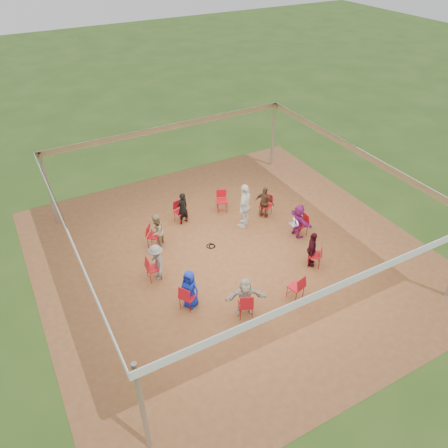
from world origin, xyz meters
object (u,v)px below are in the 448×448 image
person_seated_3 (156,231)px  standing_person (245,206)px  person_seated_2 (182,208)px  chair_2 (222,201)px  person_seated_1 (265,202)px  laptop (295,223)px  chair_3 (181,212)px  chair_1 (266,206)px  cable_coil (211,246)px  chair_5 (154,268)px  person_seated_0 (299,221)px  chair_0 (301,225)px  person_seated_5 (190,289)px  chair_4 (154,236)px  chair_9 (315,255)px  person_seated_4 (157,262)px  chair_6 (188,297)px  chair_8 (296,287)px  person_seated_6 (245,296)px  chair_7 (245,305)px  person_seated_7 (312,249)px

person_seated_3 → standing_person: 3.45m
person_seated_2 → chair_2: bearing=165.8°
person_seated_1 → laptop: (0.26, -1.62, -0.04)m
chair_3 → laptop: 4.39m
chair_1 → chair_3: bearing=36.0°
person_seated_3 → cable_coil: bearing=100.0°
person_seated_2 → laptop: bearing=124.7°
chair_5 → laptop: chair_5 is taller
person_seated_1 → person_seated_3: bearing=54.0°
chair_3 → person_seated_2: 0.25m
person_seated_0 → cable_coil: person_seated_0 is taller
chair_0 → person_seated_5: person_seated_5 is taller
chair_4 → chair_9: bearing=90.0°
chair_2 → person_seated_5: person_seated_5 is taller
chair_3 → person_seated_4: size_ratio=0.68×
chair_0 → person_seated_3: bearing=72.4°
chair_6 → person_seated_1: bearing=90.0°
chair_8 → laptop: bearing=40.1°
chair_5 → person_seated_1: 5.31m
chair_8 → person_seated_6: bearing=158.2°
chair_4 → chair_6: size_ratio=1.00×
person_seated_3 → person_seated_6: (1.11, -4.27, 0.00)m
chair_2 → person_seated_3: 3.29m
chair_0 → person_seated_6: size_ratio=0.68×
laptop → chair_7: bearing=128.2°
chair_3 → chair_9: (2.92, -4.57, 0.00)m
person_seated_6 → person_seated_2: bearing=108.0°
person_seated_1 → person_seated_4: same height
person_seated_3 → laptop: person_seated_3 is taller
chair_2 → person_seated_2: person_seated_2 is taller
chair_7 → person_seated_1: size_ratio=0.68×
person_seated_1 → laptop: bearing=156.6°
chair_7 → standing_person: 4.65m
chair_9 → cable_coil: 3.71m
chair_2 → chair_4: size_ratio=1.00×
chair_3 → chair_9: size_ratio=1.00×
chair_6 → person_seated_3: person_seated_3 is taller
chair_9 → person_seated_4: person_seated_4 is taller
chair_8 → chair_2: bearing=72.0°
chair_1 → chair_8: bearing=126.0°
chair_0 → laptop: bearing=90.0°
chair_4 → person_seated_7: bearing=90.0°
chair_0 → chair_4: (-5.04, 1.98, 0.00)m
person_seated_3 → person_seated_5: same height
person_seated_0 → person_seated_5: same height
chair_9 → person_seated_7: (-0.09, 0.08, 0.22)m
person_seated_7 → chair_4: bearing=90.0°
chair_2 → chair_6: size_ratio=1.00×
chair_7 → laptop: 4.39m
chair_9 → person_seated_2: person_seated_2 is taller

